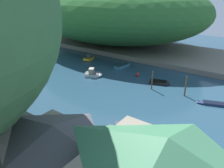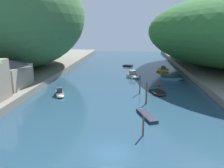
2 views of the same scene
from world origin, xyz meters
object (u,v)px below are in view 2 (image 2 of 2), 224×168
boat_red_skiff (60,93)px  channel_buoy_near (159,84)px  boat_open_rowboat (127,66)px  boat_small_dinghy (134,75)px  boathouse_shed (8,73)px  boat_yellow_tender (172,79)px  boat_far_upstream (158,93)px  boat_cabin_cruiser (145,114)px  person_on_quay (15,87)px  boat_mid_channel (162,70)px

boat_red_skiff → channel_buoy_near: bearing=-179.0°
boat_red_skiff → boat_open_rowboat: size_ratio=1.15×
boat_small_dinghy → boathouse_shed: bearing=3.8°
boat_open_rowboat → boat_red_skiff: bearing=173.1°
boat_yellow_tender → boat_far_upstream: bearing=-15.1°
boat_cabin_cruiser → boat_open_rowboat: 39.75m
boat_cabin_cruiser → person_on_quay: 22.84m
boat_far_upstream → boat_yellow_tender: boat_yellow_tender is taller
boat_cabin_cruiser → boat_mid_channel: (6.61, 32.80, 0.27)m
boat_far_upstream → person_on_quay: size_ratio=2.62×
boat_red_skiff → boat_cabin_cruiser: (15.04, -7.85, -0.25)m
boat_cabin_cruiser → boat_yellow_tender: bearing=50.6°
boat_far_upstream → boat_yellow_tender: bearing=-128.0°
channel_buoy_near → boat_red_skiff: bearing=-156.1°
boat_yellow_tender → person_on_quay: (-29.84, -16.98, 1.88)m
boathouse_shed → boat_far_upstream: size_ratio=1.92×
boathouse_shed → person_on_quay: size_ratio=5.03×
boathouse_shed → boat_far_upstream: boathouse_shed is taller
boat_open_rowboat → boat_mid_channel: bearing=-110.9°
boat_cabin_cruiser → channel_buoy_near: size_ratio=5.86×
boat_red_skiff → person_on_quay: bearing=-3.4°
boat_small_dinghy → person_on_quay: bearing=12.8°
boat_red_skiff → channel_buoy_near: boat_red_skiff is taller
boat_far_upstream → boat_yellow_tender: size_ratio=0.86×
boat_mid_channel → channel_buoy_near: bearing=160.5°
boat_cabin_cruiser → person_on_quay: (-22.12, 5.33, 2.01)m
boat_yellow_tender → boat_cabin_cruiser: bearing=-12.6°
boat_yellow_tender → channel_buoy_near: size_ratio=5.21×
boathouse_shed → boat_red_skiff: bearing=-4.2°
boathouse_shed → boat_cabin_cruiser: (25.07, -8.58, -3.68)m
boat_yellow_tender → person_on_quay: 34.38m
boat_small_dinghy → boat_yellow_tender: 9.39m
boat_far_upstream → boat_mid_channel: boat_mid_channel is taller
boat_cabin_cruiser → boat_small_dinghy: (-1.51, 24.03, 0.34)m
channel_buoy_near → boat_small_dinghy: bearing=125.0°
boathouse_shed → boat_yellow_tender: (32.79, 13.73, -3.56)m
boat_small_dinghy → person_on_quay: size_ratio=2.50×
boat_mid_channel → boat_yellow_tender: boat_mid_channel is taller
boat_cabin_cruiser → boat_far_upstream: bearing=53.4°
person_on_quay → boat_mid_channel: bearing=-53.4°
boat_far_upstream → boat_red_skiff: bearing=-7.9°
boat_red_skiff → boathouse_shed: bearing=-27.2°
boat_cabin_cruiser → boat_small_dinghy: size_ratio=1.37×
boat_open_rowboat → boat_far_upstream: bearing=-154.2°
boat_mid_channel → boat_small_dinghy: bearing=126.9°
boat_mid_channel → boat_open_rowboat: bearing=45.6°
boathouse_shed → channel_buoy_near: 30.20m
boat_small_dinghy → person_on_quay: (-20.61, -18.70, 1.66)m
boathouse_shed → boat_small_dinghy: (23.56, 15.45, -3.34)m
boat_open_rowboat → person_on_quay: size_ratio=2.09×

